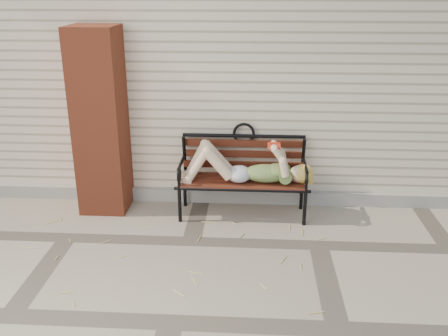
{
  "coord_description": "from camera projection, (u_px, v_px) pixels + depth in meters",
  "views": [
    {
      "loc": [
        -0.66,
        -4.33,
        2.42
      ],
      "look_at": [
        -0.96,
        0.55,
        0.58
      ],
      "focal_mm": 40.0,
      "sensor_mm": 36.0,
      "label": 1
    }
  ],
  "objects": [
    {
      "name": "foundation_strip",
      "position": [
        309.0,
        198.0,
        5.74
      ],
      "size": [
        8.0,
        0.1,
        0.15
      ],
      "primitive_type": "cube",
      "color": "gray",
      "rests_on": "ground"
    },
    {
      "name": "brick_pillar",
      "position": [
        100.0,
        122.0,
        5.34
      ],
      "size": [
        0.5,
        0.5,
        2.0
      ],
      "primitive_type": "cube",
      "color": "brown",
      "rests_on": "ground"
    },
    {
      "name": "garden_bench",
      "position": [
        243.0,
        166.0,
        5.39
      ],
      "size": [
        1.49,
        0.59,
        0.97
      ],
      "color": "black",
      "rests_on": "ground"
    },
    {
      "name": "ground",
      "position": [
        319.0,
        245.0,
        4.86
      ],
      "size": [
        80.0,
        80.0,
        0.0
      ],
      "primitive_type": "plane",
      "color": "gray",
      "rests_on": "ground"
    },
    {
      "name": "reading_woman",
      "position": [
        244.0,
        167.0,
        5.26
      ],
      "size": [
        1.41,
        0.32,
        0.44
      ],
      "color": "#093B42",
      "rests_on": "ground"
    },
    {
      "name": "house_wall",
      "position": [
        301.0,
        49.0,
        7.13
      ],
      "size": [
        8.0,
        4.0,
        3.0
      ],
      "primitive_type": "cube",
      "color": "beige",
      "rests_on": "ground"
    },
    {
      "name": "straw_scatter",
      "position": [
        168.0,
        260.0,
        4.59
      ],
      "size": [
        2.63,
        1.63,
        0.01
      ],
      "color": "#CFC265",
      "rests_on": "ground"
    }
  ]
}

